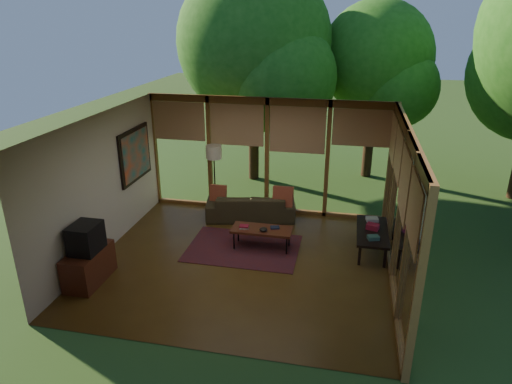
% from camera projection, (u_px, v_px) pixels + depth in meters
% --- Properties ---
extents(floor, '(5.50, 5.50, 0.00)m').
position_uv_depth(floor, '(242.00, 262.00, 8.68)').
color(floor, '#583D17').
rests_on(floor, ground).
extents(ceiling, '(5.50, 5.50, 0.00)m').
position_uv_depth(ceiling, '(241.00, 122.00, 7.69)').
color(ceiling, white).
rests_on(ceiling, ground).
extents(wall_left, '(0.04, 5.00, 2.70)m').
position_uv_depth(wall_left, '(102.00, 185.00, 8.71)').
color(wall_left, beige).
rests_on(wall_left, ground).
extents(wall_front, '(5.50, 0.04, 2.70)m').
position_uv_depth(wall_front, '(196.00, 267.00, 5.91)').
color(wall_front, beige).
rests_on(wall_front, ground).
extents(window_wall_back, '(5.50, 0.12, 2.70)m').
position_uv_depth(window_wall_back, '(267.00, 157.00, 10.46)').
color(window_wall_back, brown).
rests_on(window_wall_back, ground).
extents(window_wall_right, '(0.12, 5.00, 2.70)m').
position_uv_depth(window_wall_right, '(400.00, 209.00, 7.66)').
color(window_wall_right, brown).
rests_on(window_wall_right, ground).
extents(tree_nw, '(4.02, 4.02, 5.72)m').
position_uv_depth(tree_nw, '(254.00, 43.00, 11.82)').
color(tree_nw, '#352113').
rests_on(tree_nw, ground).
extents(tree_ne, '(3.00, 3.00, 4.82)m').
position_uv_depth(tree_ne, '(376.00, 58.00, 12.19)').
color(tree_ne, '#352113').
rests_on(tree_ne, ground).
extents(rug, '(2.21, 1.57, 0.01)m').
position_uv_depth(rug, '(243.00, 248.00, 9.18)').
color(rug, maroon).
rests_on(rug, floor).
extents(sofa, '(2.13, 1.17, 0.59)m').
position_uv_depth(sofa, '(251.00, 206.00, 10.44)').
color(sofa, '#3A311D').
rests_on(sofa, floor).
extents(pillow_left, '(0.37, 0.20, 0.39)m').
position_uv_depth(pillow_left, '(218.00, 193.00, 10.44)').
color(pillow_left, maroon).
rests_on(pillow_left, sofa).
extents(pillow_right, '(0.45, 0.24, 0.47)m').
position_uv_depth(pillow_right, '(283.00, 197.00, 10.14)').
color(pillow_right, maroon).
rests_on(pillow_right, sofa).
extents(ct_book_lower, '(0.20, 0.17, 0.03)m').
position_uv_depth(ct_book_lower, '(244.00, 228.00, 9.07)').
color(ct_book_lower, '#AEA59E').
rests_on(ct_book_lower, coffee_table).
extents(ct_book_upper, '(0.19, 0.15, 0.03)m').
position_uv_depth(ct_book_upper, '(244.00, 226.00, 9.06)').
color(ct_book_upper, maroon).
rests_on(ct_book_upper, coffee_table).
extents(ct_book_side, '(0.21, 0.17, 0.03)m').
position_uv_depth(ct_book_side, '(275.00, 227.00, 9.08)').
color(ct_book_side, black).
rests_on(ct_book_side, coffee_table).
extents(ct_bowl, '(0.16, 0.16, 0.07)m').
position_uv_depth(ct_bowl, '(263.00, 229.00, 8.94)').
color(ct_bowl, black).
rests_on(ct_bowl, coffee_table).
extents(media_cabinet, '(0.50, 1.00, 0.60)m').
position_uv_depth(media_cabinet, '(89.00, 266.00, 7.96)').
color(media_cabinet, '#592718').
rests_on(media_cabinet, floor).
extents(television, '(0.45, 0.55, 0.50)m').
position_uv_depth(television, '(86.00, 238.00, 7.75)').
color(television, black).
rests_on(television, media_cabinet).
extents(console_book_a, '(0.24, 0.21, 0.08)m').
position_uv_depth(console_book_a, '(373.00, 238.00, 8.54)').
color(console_book_a, '#2E504B').
rests_on(console_book_a, side_console).
extents(console_book_b, '(0.28, 0.23, 0.11)m').
position_uv_depth(console_book_b, '(373.00, 227.00, 8.95)').
color(console_book_b, maroon).
rests_on(console_book_b, side_console).
extents(console_book_c, '(0.26, 0.21, 0.06)m').
position_uv_depth(console_book_c, '(372.00, 219.00, 9.32)').
color(console_book_c, '#AEA59E').
rests_on(console_book_c, side_console).
extents(floor_lamp, '(0.36, 0.36, 1.65)m').
position_uv_depth(floor_lamp, '(214.00, 156.00, 10.31)').
color(floor_lamp, black).
rests_on(floor_lamp, floor).
extents(coffee_table, '(1.20, 0.50, 0.43)m').
position_uv_depth(coffee_table, '(262.00, 230.00, 9.07)').
color(coffee_table, '#592718').
rests_on(coffee_table, floor).
extents(side_console, '(0.60, 1.40, 0.46)m').
position_uv_depth(side_console, '(372.00, 232.00, 8.94)').
color(side_console, black).
rests_on(side_console, floor).
extents(wall_painting, '(0.06, 1.35, 1.15)m').
position_uv_depth(wall_painting, '(135.00, 155.00, 9.91)').
color(wall_painting, black).
rests_on(wall_painting, wall_left).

